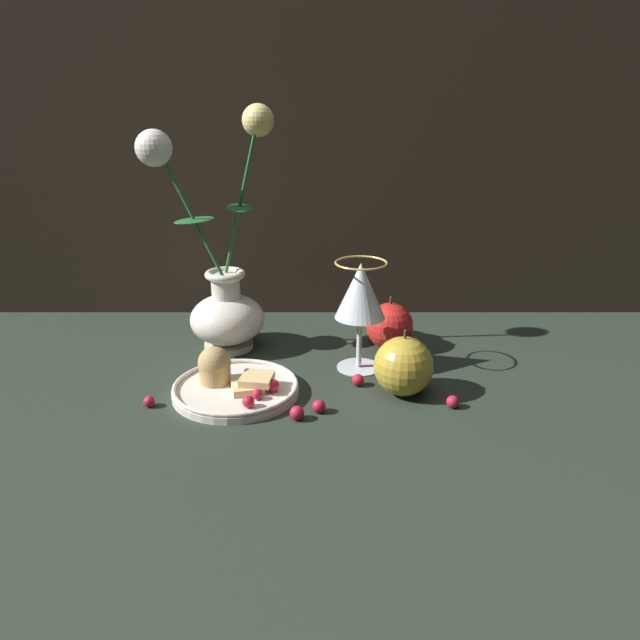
% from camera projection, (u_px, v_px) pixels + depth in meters
% --- Properties ---
extents(ground_plane, '(2.40, 2.40, 0.00)m').
position_uv_depth(ground_plane, '(287.00, 378.00, 0.91)').
color(ground_plane, '#232D23').
rests_on(ground_plane, ground).
extents(vase, '(0.20, 0.12, 0.38)m').
position_uv_depth(vase, '(223.00, 288.00, 0.98)').
color(vase, silver).
rests_on(vase, ground_plane).
extents(plate_with_pastries, '(0.17, 0.17, 0.06)m').
position_uv_depth(plate_with_pastries, '(233.00, 383.00, 0.86)').
color(plate_with_pastries, silver).
rests_on(plate_with_pastries, ground_plane).
extents(wine_glass, '(0.08, 0.08, 0.17)m').
position_uv_depth(wine_glass, '(361.00, 295.00, 0.90)').
color(wine_glass, silver).
rests_on(wine_glass, ground_plane).
extents(apple_beside_vase, '(0.08, 0.08, 0.09)m').
position_uv_depth(apple_beside_vase, '(390.00, 326.00, 1.00)').
color(apple_beside_vase, red).
rests_on(apple_beside_vase, ground_plane).
extents(apple_near_glass, '(0.08, 0.08, 0.09)m').
position_uv_depth(apple_near_glass, '(404.00, 366.00, 0.85)').
color(apple_near_glass, '#B2932D').
rests_on(apple_near_glass, ground_plane).
extents(berry_near_plate, '(0.02, 0.02, 0.02)m').
position_uv_depth(berry_near_plate, '(150.00, 401.00, 0.82)').
color(berry_near_plate, '#AD192D').
rests_on(berry_near_plate, ground_plane).
extents(berry_front_center, '(0.02, 0.02, 0.02)m').
position_uv_depth(berry_front_center, '(453.00, 402.00, 0.82)').
color(berry_front_center, '#AD192D').
rests_on(berry_front_center, ground_plane).
extents(berry_by_glass_stem, '(0.02, 0.02, 0.02)m').
position_uv_depth(berry_by_glass_stem, '(359.00, 380.00, 0.88)').
color(berry_by_glass_stem, '#AD192D').
rests_on(berry_by_glass_stem, ground_plane).
extents(berry_under_candlestick, '(0.02, 0.02, 0.02)m').
position_uv_depth(berry_under_candlestick, '(319.00, 406.00, 0.81)').
color(berry_under_candlestick, '#AD192D').
rests_on(berry_under_candlestick, ground_plane).
extents(berry_far_right, '(0.02, 0.02, 0.02)m').
position_uv_depth(berry_far_right, '(298.00, 413.00, 0.79)').
color(berry_far_right, '#AD192D').
rests_on(berry_far_right, ground_plane).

